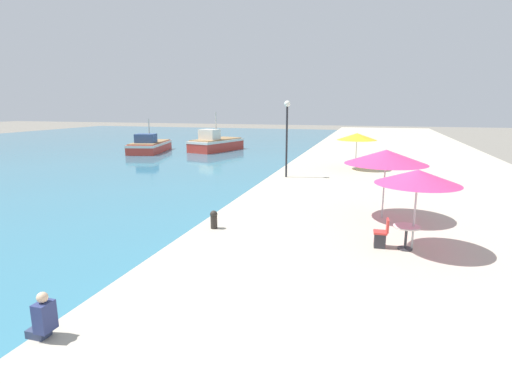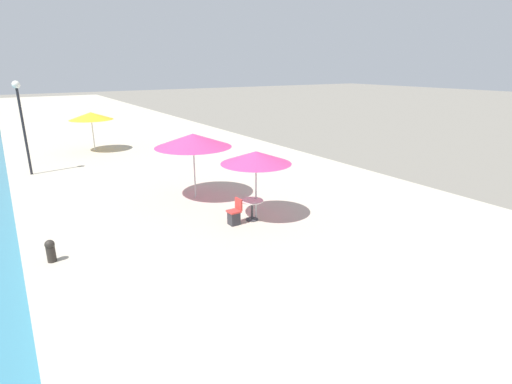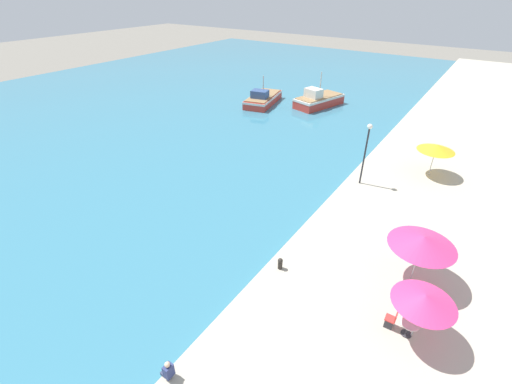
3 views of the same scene
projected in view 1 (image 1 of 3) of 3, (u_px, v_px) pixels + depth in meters
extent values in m
cube|color=teal|center=(55.00, 149.00, 44.44)|extent=(56.00, 90.00, 0.04)
cube|color=#BCB29E|center=(396.00, 159.00, 34.55)|extent=(16.00, 90.00, 0.57)
cube|color=red|center=(150.00, 147.00, 41.83)|extent=(4.24, 7.24, 0.98)
cube|color=silver|center=(150.00, 144.00, 41.76)|extent=(4.31, 7.32, 0.25)
cube|color=#99754C|center=(150.00, 142.00, 41.72)|extent=(3.90, 6.66, 0.10)
cube|color=#334C7F|center=(146.00, 138.00, 40.46)|extent=(2.23, 1.89, 0.88)
cylinder|color=#B7B2A8|center=(149.00, 130.00, 41.46)|extent=(0.12, 0.12, 2.36)
cube|color=red|center=(216.00, 145.00, 43.01)|extent=(4.40, 6.97, 1.18)
cube|color=silver|center=(216.00, 141.00, 42.91)|extent=(4.47, 7.05, 0.25)
cube|color=#99754C|center=(216.00, 139.00, 42.87)|extent=(4.05, 6.41, 0.10)
cube|color=silver|center=(209.00, 134.00, 41.81)|extent=(2.23, 1.89, 1.06)
cylinder|color=#B7B2A8|center=(216.00, 125.00, 42.56)|extent=(0.12, 0.12, 2.83)
cylinder|color=#B7B7B7|center=(414.00, 215.00, 11.92)|extent=(0.06, 0.06, 2.18)
cone|color=#E5387A|center=(418.00, 177.00, 11.67)|extent=(2.46, 2.46, 0.43)
cylinder|color=#B7B7B7|center=(384.00, 189.00, 15.33)|extent=(0.06, 0.06, 2.27)
cone|color=#E5387A|center=(386.00, 157.00, 15.06)|extent=(3.09, 3.09, 0.54)
cylinder|color=#B7B7B7|center=(356.00, 154.00, 27.13)|extent=(0.06, 0.06, 2.14)
cone|color=yellow|center=(357.00, 137.00, 26.88)|extent=(2.65, 2.65, 0.46)
cylinder|color=#333338|center=(405.00, 249.00, 12.16)|extent=(0.44, 0.44, 0.04)
cylinder|color=#333338|center=(406.00, 238.00, 12.09)|extent=(0.08, 0.08, 0.70)
cylinder|color=beige|center=(407.00, 227.00, 12.01)|extent=(0.80, 0.80, 0.04)
cube|color=#2D2D33|center=(380.00, 240.00, 12.30)|extent=(0.35, 0.35, 0.45)
cube|color=red|center=(380.00, 232.00, 12.25)|extent=(0.41, 0.41, 0.06)
cube|color=red|center=(388.00, 226.00, 12.15)|extent=(0.07, 0.40, 0.40)
cube|color=#333D5B|center=(39.00, 333.00, 7.57)|extent=(0.38, 0.28, 0.16)
cube|color=navy|center=(45.00, 317.00, 7.44)|extent=(0.26, 0.36, 0.57)
sphere|color=beige|center=(42.00, 297.00, 7.35)|extent=(0.21, 0.21, 0.21)
cylinder|color=#2D2823|center=(214.00, 222.00, 14.18)|extent=(0.24, 0.24, 0.45)
sphere|color=#2D2823|center=(214.00, 214.00, 14.12)|extent=(0.26, 0.26, 0.26)
cylinder|color=#232328|center=(287.00, 143.00, 23.92)|extent=(0.12, 0.12, 4.20)
sphere|color=white|center=(287.00, 104.00, 23.44)|extent=(0.36, 0.36, 0.36)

